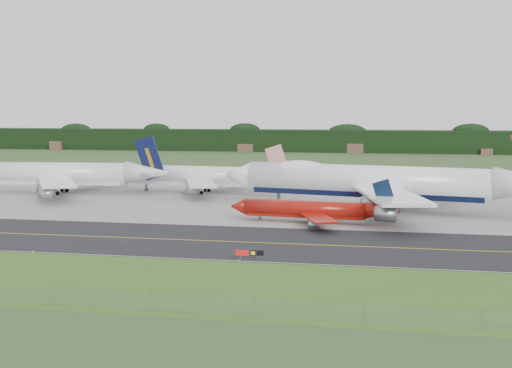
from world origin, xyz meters
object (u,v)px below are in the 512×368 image
object	(u,v)px
jet_navy_gold	(59,175)
jet_star_tail	(203,176)
taxiway_sign	(249,253)
jet_red_737	(314,210)
jet_ba_747	(377,182)

from	to	relation	value
jet_navy_gold	jet_star_tail	distance (m)	39.29
jet_navy_gold	taxiway_sign	world-z (taller)	jet_navy_gold
jet_red_737	jet_star_tail	size ratio (longest dim) A/B	0.66
jet_ba_747	jet_star_tail	xyz separation A→B (m)	(-48.44, 26.44, -2.02)
jet_star_tail	taxiway_sign	bearing A→B (deg)	-69.60
jet_red_737	jet_star_tail	distance (m)	58.78
jet_red_737	jet_star_tail	xyz separation A→B (m)	(-36.49, 46.04, 2.02)
jet_ba_747	jet_navy_gold	xyz separation A→B (m)	(-86.59, 17.08, -1.36)
jet_red_737	jet_ba_747	bearing A→B (deg)	58.64
jet_navy_gold	jet_star_tail	bearing A→B (deg)	13.77
jet_ba_747	jet_navy_gold	distance (m)	88.27
jet_ba_747	jet_red_737	size ratio (longest dim) A/B	2.21
jet_red_737	taxiway_sign	bearing A→B (deg)	-97.97
jet_navy_gold	jet_red_737	bearing A→B (deg)	-26.17
taxiway_sign	jet_star_tail	bearing A→B (deg)	110.40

